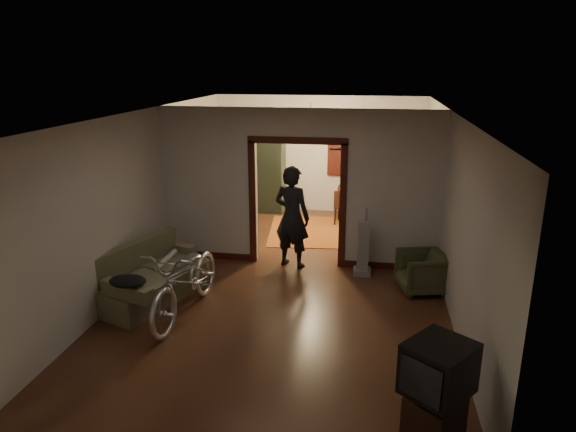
% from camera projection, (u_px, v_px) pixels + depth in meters
% --- Properties ---
extents(floor, '(5.00, 8.50, 0.01)m').
position_uv_depth(floor, '(291.00, 278.00, 8.77)').
color(floor, '#391E12').
rests_on(floor, ground).
extents(ceiling, '(5.00, 8.50, 0.01)m').
position_uv_depth(ceiling, '(291.00, 112.00, 7.97)').
color(ceiling, white).
rests_on(ceiling, floor).
extents(wall_back, '(5.00, 0.02, 2.80)m').
position_uv_depth(wall_back, '(319.00, 155.00, 12.38)').
color(wall_back, beige).
rests_on(wall_back, floor).
extents(wall_left, '(0.02, 8.50, 2.80)m').
position_uv_depth(wall_left, '(147.00, 193.00, 8.76)').
color(wall_left, beige).
rests_on(wall_left, floor).
extents(wall_right, '(0.02, 8.50, 2.80)m').
position_uv_depth(wall_right, '(449.00, 206.00, 7.98)').
color(wall_right, beige).
rests_on(wall_right, floor).
extents(partition_wall, '(5.00, 0.14, 2.80)m').
position_uv_depth(partition_wall, '(298.00, 188.00, 9.08)').
color(partition_wall, beige).
rests_on(partition_wall, floor).
extents(door_casing, '(1.74, 0.20, 2.32)m').
position_uv_depth(door_casing, '(298.00, 205.00, 9.16)').
color(door_casing, '#39130D').
rests_on(door_casing, floor).
extents(far_window, '(0.98, 0.06, 1.28)m').
position_uv_depth(far_window, '(348.00, 149.00, 12.19)').
color(far_window, black).
rests_on(far_window, wall_back).
extents(chandelier, '(0.24, 0.24, 0.24)m').
position_uv_depth(chandelier, '(311.00, 123.00, 10.46)').
color(chandelier, '#FFE0A5').
rests_on(chandelier, ceiling).
extents(light_switch, '(0.08, 0.01, 0.12)m').
position_uv_depth(light_switch, '(357.00, 200.00, 8.88)').
color(light_switch, silver).
rests_on(light_switch, partition_wall).
extents(sofa, '(1.44, 2.07, 0.87)m').
position_uv_depth(sofa, '(153.00, 272.00, 7.93)').
color(sofa, brown).
rests_on(sofa, floor).
extents(rolled_paper, '(0.09, 0.74, 0.09)m').
position_uv_depth(rolled_paper, '(166.00, 259.00, 8.17)').
color(rolled_paper, beige).
rests_on(rolled_paper, sofa).
extents(jacket, '(0.51, 0.39, 0.15)m').
position_uv_depth(jacket, '(128.00, 281.00, 6.99)').
color(jacket, black).
rests_on(jacket, sofa).
extents(bicycle, '(0.89, 2.13, 1.09)m').
position_uv_depth(bicycle, '(186.00, 280.00, 7.36)').
color(bicycle, silver).
rests_on(bicycle, floor).
extents(armchair, '(0.87, 0.85, 0.65)m').
position_uv_depth(armchair, '(422.00, 272.00, 8.20)').
color(armchair, '#3F4728').
rests_on(armchair, floor).
extents(tv_stand, '(0.65, 0.66, 0.45)m').
position_uv_depth(tv_stand, '(434.00, 417.00, 5.00)').
color(tv_stand, black).
rests_on(tv_stand, floor).
extents(crt_tv, '(0.79, 0.80, 0.52)m').
position_uv_depth(crt_tv, '(439.00, 368.00, 4.84)').
color(crt_tv, black).
rests_on(crt_tv, tv_stand).
extents(vacuum, '(0.30, 0.24, 0.96)m').
position_uv_depth(vacuum, '(363.00, 249.00, 8.77)').
color(vacuum, gray).
rests_on(vacuum, floor).
extents(person, '(0.78, 0.64, 1.84)m').
position_uv_depth(person, '(292.00, 217.00, 9.05)').
color(person, black).
rests_on(person, floor).
extents(oriental_rug, '(1.88, 2.34, 0.02)m').
position_uv_depth(oriental_rug, '(308.00, 231.00, 11.19)').
color(oriental_rug, brown).
rests_on(oriental_rug, floor).
extents(locker, '(0.93, 0.52, 1.86)m').
position_uv_depth(locker, '(265.00, 174.00, 12.46)').
color(locker, '#293A22').
rests_on(locker, floor).
extents(globe, '(0.29, 0.29, 0.29)m').
position_uv_depth(globe, '(265.00, 132.00, 12.17)').
color(globe, '#1E5972').
rests_on(globe, locker).
extents(desk, '(1.12, 0.82, 0.74)m').
position_uv_depth(desk, '(359.00, 204.00, 11.96)').
color(desk, black).
rests_on(desk, floor).
extents(desk_chair, '(0.42, 0.42, 0.81)m').
position_uv_depth(desk_chair, '(342.00, 207.00, 11.60)').
color(desk_chair, black).
rests_on(desk_chair, floor).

